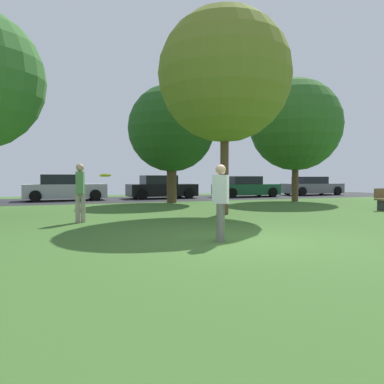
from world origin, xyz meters
name	(u,v)px	position (x,y,z in m)	size (l,w,h in m)	color
ground_plane	(246,240)	(0.00, 0.00, 0.00)	(44.00, 44.00, 0.00)	#3D6628
road_strip	(111,200)	(0.00, 16.00, 0.00)	(44.00, 6.40, 0.01)	#28282B
maple_tree_near	(296,125)	(9.37, 10.85, 4.28)	(5.13, 5.13, 6.85)	brown
oak_tree_right	(225,75)	(2.21, 5.43, 5.06)	(4.84, 4.84, 7.49)	brown
birch_tree_lone	(172,129)	(2.51, 12.20, 3.91)	(4.57, 4.57, 6.21)	brown
person_thrower	(221,199)	(-0.58, 0.06, 0.91)	(0.39, 0.38, 1.65)	slate
person_bystander	(80,190)	(-2.98, 4.80, 1.00)	(0.29, 0.37, 1.78)	gray
frisbee_disc	(105,175)	(-2.71, 1.92, 1.42)	(0.30, 0.30, 0.07)	yellow
parked_car_silver	(64,189)	(-2.65, 16.25, 0.68)	(4.56, 1.93, 1.50)	#B7B7BC
parked_car_black	(161,188)	(3.22, 16.31, 0.66)	(4.28, 2.05, 1.45)	black
parked_car_green	(246,187)	(9.09, 15.90, 0.64)	(4.40, 1.99, 1.40)	#195633
parked_car_grey	(312,187)	(14.95, 16.31, 0.63)	(4.53, 1.95, 1.37)	slate
street_lamp_post	(171,160)	(2.49, 12.20, 2.25)	(0.14, 0.14, 4.50)	#2D2D33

